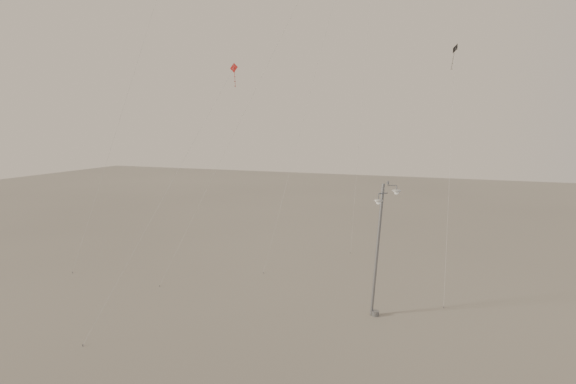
% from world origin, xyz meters
% --- Properties ---
extents(ground, '(160.00, 160.00, 0.00)m').
position_xyz_m(ground, '(0.00, 0.00, 0.00)').
color(ground, gray).
rests_on(ground, ground).
extents(street_lamp, '(1.57, 0.99, 8.15)m').
position_xyz_m(street_lamp, '(5.82, 3.74, 4.35)').
color(street_lamp, gray).
rests_on(street_lamp, ground).
extents(kite_1, '(11.36, 3.41, 22.69)m').
position_xyz_m(kite_1, '(-1.04, 5.75, 16.83)').
color(kite_1, black).
rests_on(kite_1, ground).
extents(kite_3, '(2.79, 13.16, 15.69)m').
position_xyz_m(kite_3, '(-6.06, 4.43, 11.45)').
color(kite_3, maroon).
rests_on(kite_3, ground).
extents(kite_4, '(0.49, 10.74, 17.63)m').
position_xyz_m(kite_4, '(9.33, 14.59, 13.60)').
color(kite_4, black).
rests_on(kite_4, ground).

